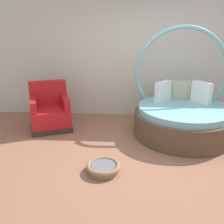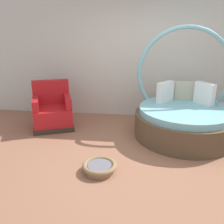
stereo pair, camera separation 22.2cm
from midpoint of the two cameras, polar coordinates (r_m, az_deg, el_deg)
ground_plane at (r=4.16m, az=8.01°, el=-10.67°), size 8.00×8.00×0.02m
back_wall at (r=5.80m, az=8.24°, el=11.95°), size 8.00×0.12×2.66m
round_daybed at (r=5.05m, az=17.39°, el=-0.81°), size 1.89×1.89×2.06m
red_armchair at (r=5.38m, az=-12.24°, el=0.18°), size 1.03×1.03×0.94m
pet_basket at (r=3.77m, az=-1.12°, el=-12.43°), size 0.51×0.51×0.13m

